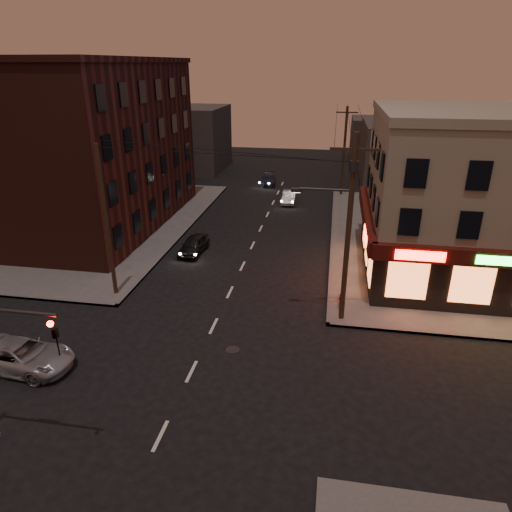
% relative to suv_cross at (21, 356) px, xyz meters
% --- Properties ---
extents(ground, '(120.00, 120.00, 0.00)m').
position_rel_suv_cross_xyz_m(ground, '(7.81, 1.05, -0.68)').
color(ground, black).
rests_on(ground, ground).
extents(sidewalk_ne, '(24.00, 28.00, 0.15)m').
position_rel_suv_cross_xyz_m(sidewalk_ne, '(25.81, 20.05, -0.60)').
color(sidewalk_ne, '#514F4C').
rests_on(sidewalk_ne, ground).
extents(sidewalk_nw, '(24.00, 28.00, 0.15)m').
position_rel_suv_cross_xyz_m(sidewalk_nw, '(-10.19, 20.05, -0.60)').
color(sidewalk_nw, '#514F4C').
rests_on(sidewalk_nw, ground).
extents(pizza_building, '(15.85, 12.85, 10.50)m').
position_rel_suv_cross_xyz_m(pizza_building, '(23.74, 14.48, 4.67)').
color(pizza_building, gray).
rests_on(pizza_building, sidewalk_ne).
extents(brick_apartment, '(12.00, 20.00, 13.00)m').
position_rel_suv_cross_xyz_m(brick_apartment, '(-6.69, 20.05, 5.97)').
color(brick_apartment, '#411A15').
rests_on(brick_apartment, sidewalk_nw).
extents(bg_building_ne_a, '(10.00, 12.00, 7.00)m').
position_rel_suv_cross_xyz_m(bg_building_ne_a, '(21.81, 39.05, 2.82)').
color(bg_building_ne_a, '#3F3D3A').
rests_on(bg_building_ne_a, ground).
extents(bg_building_nw, '(9.00, 10.00, 8.00)m').
position_rel_suv_cross_xyz_m(bg_building_nw, '(-5.19, 43.05, 3.32)').
color(bg_building_nw, '#3F3D3A').
rests_on(bg_building_nw, ground).
extents(bg_building_ne_b, '(8.00, 8.00, 6.00)m').
position_rel_suv_cross_xyz_m(bg_building_ne_b, '(19.81, 53.05, 2.32)').
color(bg_building_ne_b, '#3F3D3A').
rests_on(bg_building_ne_b, ground).
extents(utility_pole_main, '(4.20, 0.44, 10.00)m').
position_rel_suv_cross_xyz_m(utility_pole_main, '(14.49, 6.85, 5.08)').
color(utility_pole_main, '#382619').
rests_on(utility_pole_main, sidewalk_ne).
extents(utility_pole_far, '(0.26, 0.26, 9.00)m').
position_rel_suv_cross_xyz_m(utility_pole_far, '(14.61, 33.05, 3.97)').
color(utility_pole_far, '#382619').
rests_on(utility_pole_far, sidewalk_ne).
extents(utility_pole_west, '(0.24, 0.24, 9.00)m').
position_rel_suv_cross_xyz_m(utility_pole_west, '(1.01, 7.55, 3.97)').
color(utility_pole_west, '#382619').
rests_on(utility_pole_west, sidewalk_nw).
extents(suv_cross, '(5.03, 2.58, 1.36)m').
position_rel_suv_cross_xyz_m(suv_cross, '(0.00, 0.00, 0.00)').
color(suv_cross, '#94979C').
rests_on(suv_cross, ground).
extents(sedan_near, '(1.75, 3.83, 1.27)m').
position_rel_suv_cross_xyz_m(sedan_near, '(3.75, 14.82, -0.04)').
color(sedan_near, black).
rests_on(sedan_near, ground).
extents(sedan_mid, '(1.34, 3.71, 1.21)m').
position_rel_suv_cross_xyz_m(sedan_mid, '(9.39, 29.29, -0.07)').
color(sedan_mid, gray).
rests_on(sedan_mid, ground).
extents(sedan_far, '(2.10, 4.20, 1.17)m').
position_rel_suv_cross_xyz_m(sedan_far, '(6.25, 36.39, -0.09)').
color(sedan_far, '#1B2036').
rests_on(sedan_far, ground).
extents(fire_hydrant, '(0.33, 0.33, 0.74)m').
position_rel_suv_cross_xyz_m(fire_hydrant, '(14.59, 8.30, -0.12)').
color(fire_hydrant, maroon).
rests_on(fire_hydrant, sidewalk_ne).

